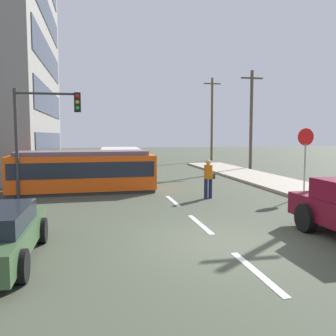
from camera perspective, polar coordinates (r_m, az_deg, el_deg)
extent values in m
plane|color=#404636|center=(19.02, -1.76, -3.05)|extent=(120.00, 120.00, 0.00)
cube|color=#A29885|center=(17.81, 22.73, -3.79)|extent=(3.20, 36.00, 0.14)
cube|color=silver|center=(7.76, 13.67, -15.54)|extent=(0.16, 2.40, 0.01)
cube|color=silver|center=(11.34, 5.03, -8.73)|extent=(0.16, 2.40, 0.01)
cube|color=silver|center=(15.14, 0.76, -5.17)|extent=(0.16, 2.40, 0.01)
cube|color=silver|center=(24.18, -3.83, -1.27)|extent=(0.16, 2.40, 0.01)
cube|color=silver|center=(30.10, -5.32, 0.00)|extent=(0.16, 2.40, 0.01)
cube|color=#2D3847|center=(28.50, -17.86, 3.33)|extent=(0.06, 14.26, 1.92)
cube|color=#2D3847|center=(28.59, -18.04, 9.76)|extent=(0.06, 14.26, 1.92)
cube|color=#2D3847|center=(29.03, -18.22, 16.06)|extent=(0.06, 14.26, 1.92)
cube|color=#2D3847|center=(29.81, -18.41, 22.10)|extent=(0.06, 14.26, 1.92)
cube|color=#ED5111|center=(17.92, -13.14, -0.61)|extent=(6.80, 2.75, 1.62)
cube|color=#2D2D2D|center=(18.03, -13.08, -3.40)|extent=(6.66, 2.62, 0.15)
cube|color=#62515C|center=(17.85, -13.20, 2.29)|extent=(6.11, 2.35, 0.20)
cube|color=#1E232D|center=(17.90, -13.15, 0.01)|extent=(6.53, 2.78, 0.71)
cube|color=beige|center=(24.86, -7.47, 1.33)|extent=(2.70, 5.30, 1.54)
cube|color=black|center=(22.30, -7.29, 1.49)|extent=(2.25, 0.21, 0.92)
cube|color=black|center=(24.85, -7.47, 1.97)|extent=(2.71, 4.52, 0.61)
cylinder|color=black|center=(23.25, -7.34, -0.46)|extent=(2.58, 1.00, 0.90)
cylinder|color=black|center=(26.57, -7.55, 0.25)|extent=(2.58, 1.00, 0.90)
cylinder|color=#181F4A|center=(15.78, 5.94, -3.23)|extent=(0.16, 0.16, 0.85)
cylinder|color=#181F4A|center=(15.84, 6.63, -3.20)|extent=(0.16, 0.16, 0.85)
cylinder|color=orange|center=(15.72, 6.31, -0.60)|extent=(0.36, 0.36, 0.60)
sphere|color=tan|center=(15.68, 6.33, 0.89)|extent=(0.22, 0.22, 0.22)
cube|color=#4C3B1B|center=(15.86, 7.01, -1.28)|extent=(0.21, 0.12, 0.24)
cylinder|color=black|center=(11.08, 20.78, -7.30)|extent=(0.28, 0.80, 0.80)
cylinder|color=black|center=(9.90, -19.12, -9.20)|extent=(0.22, 0.64, 0.64)
cylinder|color=black|center=(7.47, -21.98, -14.05)|extent=(0.22, 0.64, 0.64)
cube|color=silver|center=(22.05, -17.30, -0.79)|extent=(1.78, 4.04, 0.55)
cube|color=black|center=(21.86, -17.38, 0.41)|extent=(1.61, 2.23, 0.40)
cylinder|color=black|center=(23.38, -19.02, -0.99)|extent=(0.23, 0.64, 0.64)
cylinder|color=black|center=(23.18, -14.83, -0.93)|extent=(0.23, 0.64, 0.64)
cylinder|color=black|center=(21.02, -20.00, -1.69)|extent=(0.23, 0.64, 0.64)
cylinder|color=black|center=(20.80, -15.35, -1.63)|extent=(0.23, 0.64, 0.64)
cube|color=#A91D26|center=(27.99, -16.01, 0.47)|extent=(1.84, 4.31, 0.55)
cube|color=black|center=(27.80, -16.05, 1.42)|extent=(1.65, 2.39, 0.40)
cylinder|color=black|center=(29.33, -17.55, 0.26)|extent=(0.24, 0.65, 0.64)
cylinder|color=black|center=(29.24, -14.19, 0.33)|extent=(0.24, 0.65, 0.64)
cylinder|color=black|center=(26.79, -17.98, -0.20)|extent=(0.24, 0.65, 0.64)
cylinder|color=black|center=(26.70, -14.30, -0.13)|extent=(0.24, 0.65, 0.64)
cube|color=#37622B|center=(34.03, -14.14, 1.33)|extent=(1.80, 4.10, 0.55)
cube|color=black|center=(33.85, -14.17, 2.11)|extent=(1.63, 2.27, 0.40)
cylinder|color=black|center=(35.32, -15.40, 1.12)|extent=(0.23, 0.64, 0.64)
cylinder|color=black|center=(35.21, -12.59, 1.17)|extent=(0.23, 0.64, 0.64)
cylinder|color=black|center=(32.90, -15.78, 0.82)|extent=(0.23, 0.64, 0.64)
cylinder|color=black|center=(32.78, -12.76, 0.87)|extent=(0.23, 0.64, 0.64)
cylinder|color=gray|center=(17.28, 20.59, -0.08)|extent=(0.07, 0.07, 2.20)
cylinder|color=red|center=(17.21, 20.74, 4.57)|extent=(0.76, 0.04, 0.76)
cylinder|color=#333333|center=(16.76, -22.60, 3.48)|extent=(0.14, 0.14, 4.68)
cylinder|color=#333333|center=(16.65, -18.47, 10.99)|extent=(2.55, 0.10, 0.10)
cube|color=black|center=(16.51, -13.97, 9.93)|extent=(0.28, 0.24, 0.84)
sphere|color=red|center=(16.40, -14.01, 10.84)|extent=(0.16, 0.16, 0.16)
sphere|color=gold|center=(16.38, -13.99, 9.97)|extent=(0.16, 0.16, 0.16)
sphere|color=green|center=(16.36, -13.97, 9.09)|extent=(0.16, 0.16, 0.16)
cylinder|color=brown|center=(29.82, 12.86, 7.29)|extent=(0.24, 0.24, 7.76)
cube|color=brown|center=(30.13, 12.99, 13.53)|extent=(1.80, 0.12, 0.12)
cylinder|color=brown|center=(39.04, 6.87, 7.53)|extent=(0.24, 0.24, 8.66)
cube|color=brown|center=(39.37, 6.93, 12.96)|extent=(1.80, 0.12, 0.12)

